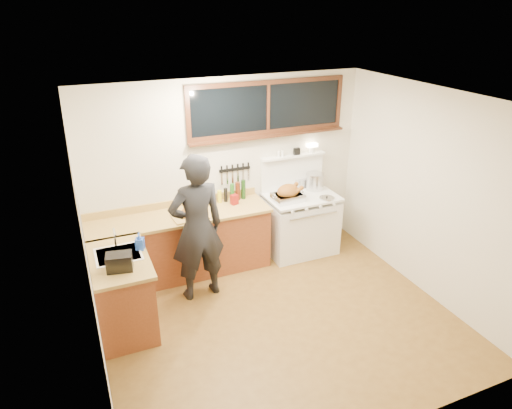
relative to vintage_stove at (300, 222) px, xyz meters
name	(u,v)px	position (x,y,z in m)	size (l,w,h in m)	color
ground_plane	(280,320)	(-1.00, -1.41, -0.48)	(4.00, 3.50, 0.02)	brown
room_shell	(283,192)	(-1.00, -1.41, 1.18)	(4.10, 3.60, 2.65)	beige
counter_back	(181,244)	(-1.80, 0.04, -0.01)	(2.44, 0.64, 1.00)	brown
counter_left	(122,292)	(-2.70, -0.79, -0.01)	(0.64, 1.09, 0.90)	brown
sink_unit	(119,259)	(-2.68, -0.71, 0.38)	(0.50, 0.45, 0.37)	white
vintage_stove	(300,222)	(0.00, 0.00, 0.00)	(1.02, 0.74, 1.57)	white
back_window	(268,114)	(-0.40, 0.31, 1.60)	(2.32, 0.13, 0.77)	black
left_doorway	(97,312)	(-2.99, -1.96, 0.62)	(0.02, 1.04, 2.17)	black
knife_strip	(235,170)	(-0.90, 0.32, 0.84)	(0.46, 0.03, 0.28)	black
man	(197,228)	(-1.72, -0.53, 0.48)	(0.73, 0.52, 1.90)	black
soap_bottle	(140,241)	(-2.43, -0.69, 0.54)	(0.12, 0.12, 0.21)	blue
toaster	(119,262)	(-2.70, -1.04, 0.52)	(0.29, 0.23, 0.18)	black
cutting_board	(190,213)	(-1.68, -0.08, 0.49)	(0.46, 0.36, 0.15)	#B08C45
roast_turkey	(288,194)	(-0.26, -0.09, 0.53)	(0.45, 0.33, 0.24)	silver
stockpot	(315,181)	(0.30, 0.14, 0.56)	(0.35, 0.35, 0.25)	silver
saucepan	(300,183)	(0.13, 0.29, 0.50)	(0.23, 0.31, 0.13)	silver
pot_lid	(327,198)	(0.28, -0.25, 0.45)	(0.27, 0.27, 0.04)	silver
coffee_tin	(234,200)	(-1.01, 0.08, 0.50)	(0.11, 0.10, 0.14)	maroon
pitcher	(212,196)	(-1.27, 0.27, 0.52)	(0.11, 0.11, 0.18)	white
bottle_cluster	(234,192)	(-0.96, 0.22, 0.56)	(0.42, 0.07, 0.28)	black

